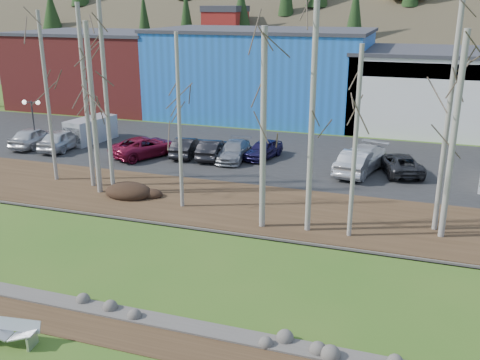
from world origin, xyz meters
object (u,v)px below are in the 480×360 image
(car_4, at_px, (263,149))
(car_8, at_px, (212,149))
(car_6, at_px, (400,163))
(car_7, at_px, (361,159))
(car_0, at_px, (62,139))
(car_5, at_px, (357,162))
(car_3, at_px, (234,151))
(car_1, at_px, (187,147))
(car_2, at_px, (145,147))
(street_lamp, at_px, (32,111))
(car_9, at_px, (34,137))
(bench_damaged, at_px, (11,332))
(van_grey, at_px, (90,130))

(car_4, xyz_separation_m, car_8, (-3.45, -1.08, 0.02))
(car_6, distance_m, car_7, 2.48)
(car_0, bearing_deg, car_6, -178.35)
(car_5, bearing_deg, car_3, 4.33)
(car_0, relative_size, car_1, 1.10)
(car_2, relative_size, car_5, 1.05)
(car_0, distance_m, car_6, 24.36)
(car_1, bearing_deg, car_2, 15.53)
(street_lamp, height_order, car_9, street_lamp)
(street_lamp, height_order, car_8, street_lamp)
(bench_damaged, xyz_separation_m, car_2, (-6.26, 21.11, 0.44))
(car_7, bearing_deg, van_grey, -166.54)
(car_2, bearing_deg, car_6, -146.49)
(car_4, distance_m, car_9, 17.71)
(car_1, height_order, car_8, same)
(car_5, bearing_deg, car_9, 10.12)
(car_8, bearing_deg, car_6, 175.91)
(van_grey, bearing_deg, car_1, 1.16)
(car_1, bearing_deg, car_9, -0.31)
(car_6, height_order, car_7, car_7)
(street_lamp, xyz_separation_m, car_8, (13.68, 1.65, -2.20))
(car_1, distance_m, car_5, 12.16)
(car_6, height_order, van_grey, van_grey)
(car_3, relative_size, car_4, 1.16)
(car_2, bearing_deg, car_5, -149.72)
(car_5, bearing_deg, van_grey, 3.30)
(bench_damaged, relative_size, van_grey, 0.42)
(street_lamp, xyz_separation_m, car_0, (2.15, 0.31, -2.11))
(street_lamp, bearing_deg, car_6, -4.92)
(car_3, bearing_deg, street_lamp, -176.97)
(car_7, height_order, car_9, car_7)
(bench_damaged, xyz_separation_m, car_9, (-15.67, 20.88, 0.49))
(bench_damaged, distance_m, car_0, 24.65)
(car_3, xyz_separation_m, car_6, (11.18, 0.51, 0.02))
(bench_damaged, bearing_deg, car_0, 114.66)
(bench_damaged, distance_m, car_7, 24.05)
(car_6, bearing_deg, car_9, -13.88)
(street_lamp, relative_size, car_1, 0.90)
(car_1, height_order, car_7, car_7)
(bench_damaged, height_order, van_grey, van_grey)
(street_lamp, xyz_separation_m, car_9, (-0.42, 0.31, -2.11))
(car_0, height_order, car_6, car_0)
(car_3, xyz_separation_m, car_8, (-1.59, -0.05, 0.03))
(car_5, distance_m, van_grey, 21.10)
(street_lamp, relative_size, car_8, 0.90)
(bench_damaged, bearing_deg, car_8, 86.62)
(car_2, bearing_deg, car_4, -136.89)
(street_lamp, height_order, car_1, street_lamp)
(car_9, bearing_deg, car_1, -176.53)
(car_1, height_order, van_grey, van_grey)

